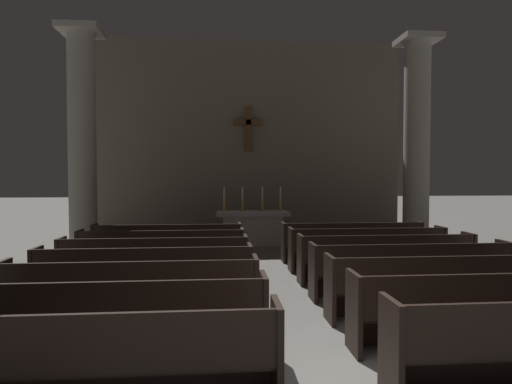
{
  "coord_description": "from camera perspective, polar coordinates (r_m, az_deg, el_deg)",
  "views": [
    {
      "loc": [
        -1.06,
        -3.89,
        2.07
      ],
      "look_at": [
        0.0,
        8.1,
        1.63
      ],
      "focal_mm": 31.0,
      "sensor_mm": 36.0,
      "label": 1
    }
  ],
  "objects": [
    {
      "name": "apse_with_cross",
      "position": [
        15.21,
        -1.04,
        6.8
      ],
      "size": [
        10.53,
        0.43,
        6.64
      ],
      "color": "#706656",
      "rests_on": "ground"
    },
    {
      "name": "column_right_second",
      "position": [
        13.61,
        20.01,
        5.62
      ],
      "size": [
        1.09,
        1.09,
        6.05
      ],
      "color": "#9E998E",
      "rests_on": "ground"
    },
    {
      "name": "candlestick_inner_right",
      "position": [
        13.3,
        0.83,
        -1.47
      ],
      "size": [
        0.16,
        0.16,
        0.73
      ],
      "color": "#B79338",
      "rests_on": "altar"
    },
    {
      "name": "pew_right_row_3",
      "position": [
        7.07,
        23.16,
        -11.12
      ],
      "size": [
        3.44,
        0.5,
        0.95
      ],
      "color": "black",
      "rests_on": "ground"
    },
    {
      "name": "pew_left_row_2",
      "position": [
        5.34,
        -18.0,
        -15.41
      ],
      "size": [
        3.44,
        0.5,
        0.95
      ],
      "color": "black",
      "rests_on": "ground"
    },
    {
      "name": "pew_left_row_5",
      "position": [
        8.5,
        -12.94,
        -8.78
      ],
      "size": [
        3.44,
        0.5,
        0.95
      ],
      "color": "black",
      "rests_on": "ground"
    },
    {
      "name": "column_left_second",
      "position": [
        12.87,
        -21.51,
        5.81
      ],
      "size": [
        1.09,
        1.09,
        6.05
      ],
      "color": "#9E998E",
      "rests_on": "ground"
    },
    {
      "name": "pew_right_row_5",
      "position": [
        9.03,
        16.47,
        -8.17
      ],
      "size": [
        3.44,
        0.5,
        0.95
      ],
      "color": "black",
      "rests_on": "ground"
    },
    {
      "name": "candlestick_inner_left",
      "position": [
        13.25,
        -1.75,
        -1.48
      ],
      "size": [
        0.16,
        0.16,
        0.73
      ],
      "color": "#B79338",
      "rests_on": "altar"
    },
    {
      "name": "pew_left_row_3",
      "position": [
        6.37,
        -15.72,
        -12.48
      ],
      "size": [
        3.44,
        0.5,
        0.95
      ],
      "color": "black",
      "rests_on": "ground"
    },
    {
      "name": "candlestick_outer_left",
      "position": [
        13.23,
        -4.13,
        -1.49
      ],
      "size": [
        0.16,
        0.16,
        0.73
      ],
      "color": "#B79338",
      "rests_on": "altar"
    },
    {
      "name": "pew_right_row_7",
      "position": [
        11.09,
        12.26,
        -6.23
      ],
      "size": [
        3.44,
        0.5,
        0.95
      ],
      "color": "black",
      "rests_on": "ground"
    },
    {
      "name": "pew_left_row_4",
      "position": [
        7.43,
        -14.12,
        -10.37
      ],
      "size": [
        3.44,
        0.5,
        0.95
      ],
      "color": "black",
      "rests_on": "ground"
    },
    {
      "name": "pew_right_row_6",
      "position": [
        10.05,
        14.15,
        -7.1
      ],
      "size": [
        3.44,
        0.5,
        0.95
      ],
      "color": "black",
      "rests_on": "ground"
    },
    {
      "name": "candlestick_outer_right",
      "position": [
        13.37,
        3.18,
        -1.45
      ],
      "size": [
        0.16,
        0.16,
        0.73
      ],
      "color": "#B79338",
      "rests_on": "altar"
    },
    {
      "name": "pew_right_row_2",
      "position": [
        6.15,
        28.15,
        -13.19
      ],
      "size": [
        3.44,
        0.5,
        0.95
      ],
      "color": "black",
      "rests_on": "ground"
    },
    {
      "name": "pew_left_row_1",
      "position": [
        4.33,
        -21.47,
        -19.68
      ],
      "size": [
        3.44,
        0.5,
        0.95
      ],
      "color": "black",
      "rests_on": "ground"
    },
    {
      "name": "pew_left_row_6",
      "position": [
        9.57,
        -12.02,
        -7.55
      ],
      "size": [
        3.44,
        0.5,
        0.95
      ],
      "color": "black",
      "rests_on": "ground"
    },
    {
      "name": "pew_right_row_4",
      "position": [
        8.04,
        19.39,
        -9.48
      ],
      "size": [
        3.44,
        0.5,
        0.95
      ],
      "color": "black",
      "rests_on": "ground"
    },
    {
      "name": "pew_left_row_7",
      "position": [
        10.66,
        -11.3,
        -6.56
      ],
      "size": [
        3.44,
        0.5,
        0.95
      ],
      "color": "black",
      "rests_on": "ground"
    },
    {
      "name": "altar",
      "position": [
        13.34,
        -0.46,
        -4.53
      ],
      "size": [
        2.2,
        0.9,
        1.01
      ],
      "color": "#A8A399",
      "rests_on": "ground"
    }
  ]
}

